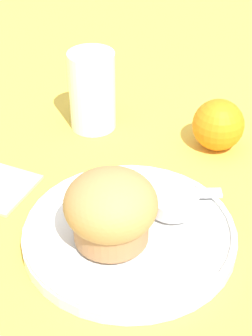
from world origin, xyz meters
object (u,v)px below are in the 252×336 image
muffin (107,208)px  juice_glass (92,91)px  butter_knife (155,194)px  orange_fruit (218,125)px

muffin → juice_glass: 0.26m
butter_knife → orange_fruit: size_ratio=2.10×
butter_knife → orange_fruit: 0.16m
orange_fruit → juice_glass: bearing=-173.5°
orange_fruit → juice_glass: 0.18m
juice_glass → orange_fruit: bearing=6.5°
muffin → butter_knife: bearing=76.0°
orange_fruit → muffin: bearing=-101.4°
butter_knife → orange_fruit: orange_fruit is taller
muffin → juice_glass: juice_glass is taller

